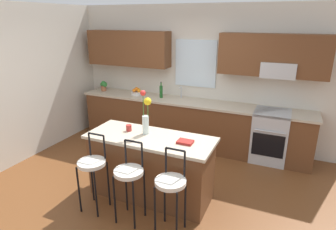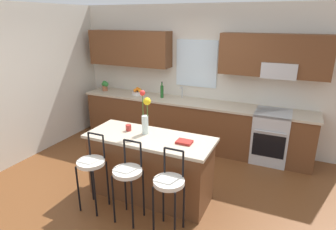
{
  "view_description": "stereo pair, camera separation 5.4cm",
  "coord_description": "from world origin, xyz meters",
  "px_view_note": "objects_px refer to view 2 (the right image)",
  "views": [
    {
      "loc": [
        1.75,
        -3.31,
        2.45
      ],
      "look_at": [
        0.05,
        0.55,
        1.0
      ],
      "focal_mm": 30.45,
      "sensor_mm": 36.0,
      "label": 1
    },
    {
      "loc": [
        1.8,
        -3.29,
        2.45
      ],
      "look_at": [
        0.05,
        0.55,
        1.0
      ],
      "focal_mm": 30.45,
      "sensor_mm": 36.0,
      "label": 2
    }
  ],
  "objects_px": {
    "cookbook": "(184,142)",
    "potted_plant_small": "(105,85)",
    "flower_vase": "(145,114)",
    "bottle_olive_oil": "(162,91)",
    "oven_range": "(271,136)",
    "bar_stool_near": "(92,166)",
    "mug_ceramic": "(128,128)",
    "bar_stool_far": "(169,185)",
    "fruit_bowl_oranges": "(138,92)",
    "bar_stool_middle": "(128,175)",
    "kitchen_island": "(150,166)"
  },
  "relations": [
    {
      "from": "cookbook",
      "to": "potted_plant_small",
      "type": "relative_size",
      "value": 0.91
    },
    {
      "from": "flower_vase",
      "to": "bottle_olive_oil",
      "type": "bearing_deg",
      "value": 108.84
    },
    {
      "from": "oven_range",
      "to": "cookbook",
      "type": "distance_m",
      "value": 2.11
    },
    {
      "from": "oven_range",
      "to": "cookbook",
      "type": "height_order",
      "value": "cookbook"
    },
    {
      "from": "bar_stool_near",
      "to": "bottle_olive_oil",
      "type": "xyz_separation_m",
      "value": [
        -0.16,
        2.43,
        0.41
      ]
    },
    {
      "from": "cookbook",
      "to": "bottle_olive_oil",
      "type": "height_order",
      "value": "bottle_olive_oil"
    },
    {
      "from": "flower_vase",
      "to": "mug_ceramic",
      "type": "relative_size",
      "value": 6.85
    },
    {
      "from": "bar_stool_far",
      "to": "fruit_bowl_oranges",
      "type": "height_order",
      "value": "fruit_bowl_oranges"
    },
    {
      "from": "bar_stool_far",
      "to": "bar_stool_middle",
      "type": "bearing_deg",
      "value": 180.0
    },
    {
      "from": "bar_stool_near",
      "to": "flower_vase",
      "type": "xyz_separation_m",
      "value": [
        0.46,
        0.64,
        0.57
      ]
    },
    {
      "from": "flower_vase",
      "to": "bar_stool_near",
      "type": "bearing_deg",
      "value": -125.39
    },
    {
      "from": "kitchen_island",
      "to": "fruit_bowl_oranges",
      "type": "height_order",
      "value": "fruit_bowl_oranges"
    },
    {
      "from": "bar_stool_middle",
      "to": "fruit_bowl_oranges",
      "type": "height_order",
      "value": "fruit_bowl_oranges"
    },
    {
      "from": "oven_range",
      "to": "potted_plant_small",
      "type": "height_order",
      "value": "potted_plant_small"
    },
    {
      "from": "bar_stool_far",
      "to": "cookbook",
      "type": "height_order",
      "value": "bar_stool_far"
    },
    {
      "from": "oven_range",
      "to": "bar_stool_middle",
      "type": "distance_m",
      "value": 2.81
    },
    {
      "from": "bar_stool_near",
      "to": "bar_stool_middle",
      "type": "relative_size",
      "value": 1.0
    },
    {
      "from": "bar_stool_far",
      "to": "mug_ceramic",
      "type": "relative_size",
      "value": 11.58
    },
    {
      "from": "bar_stool_far",
      "to": "bottle_olive_oil",
      "type": "distance_m",
      "value": 2.77
    },
    {
      "from": "kitchen_island",
      "to": "fruit_bowl_oranges",
      "type": "relative_size",
      "value": 7.33
    },
    {
      "from": "bar_stool_near",
      "to": "fruit_bowl_oranges",
      "type": "relative_size",
      "value": 4.34
    },
    {
      "from": "bar_stool_near",
      "to": "mug_ceramic",
      "type": "height_order",
      "value": "bar_stool_near"
    },
    {
      "from": "mug_ceramic",
      "to": "fruit_bowl_oranges",
      "type": "xyz_separation_m",
      "value": [
        -0.9,
        1.8,
        0.01
      ]
    },
    {
      "from": "bar_stool_far",
      "to": "bar_stool_near",
      "type": "bearing_deg",
      "value": 180.0
    },
    {
      "from": "flower_vase",
      "to": "bottle_olive_oil",
      "type": "relative_size",
      "value": 1.91
    },
    {
      "from": "potted_plant_small",
      "to": "bar_stool_near",
      "type": "bearing_deg",
      "value": -57.6
    },
    {
      "from": "bar_stool_near",
      "to": "flower_vase",
      "type": "height_order",
      "value": "flower_vase"
    },
    {
      "from": "cookbook",
      "to": "kitchen_island",
      "type": "bearing_deg",
      "value": 179.86
    },
    {
      "from": "bar_stool_middle",
      "to": "fruit_bowl_oranges",
      "type": "distance_m",
      "value": 2.77
    },
    {
      "from": "bar_stool_near",
      "to": "oven_range",
      "type": "bearing_deg",
      "value": 50.52
    },
    {
      "from": "bar_stool_near",
      "to": "potted_plant_small",
      "type": "bearing_deg",
      "value": 122.4
    },
    {
      "from": "oven_range",
      "to": "bar_stool_middle",
      "type": "xyz_separation_m",
      "value": [
        -1.43,
        -2.41,
        0.18
      ]
    },
    {
      "from": "bar_stool_middle",
      "to": "flower_vase",
      "type": "distance_m",
      "value": 0.86
    },
    {
      "from": "bar_stool_near",
      "to": "cookbook",
      "type": "xyz_separation_m",
      "value": [
        1.06,
        0.57,
        0.3
      ]
    },
    {
      "from": "bar_stool_far",
      "to": "potted_plant_small",
      "type": "relative_size",
      "value": 4.73
    },
    {
      "from": "bar_stool_middle",
      "to": "mug_ceramic",
      "type": "height_order",
      "value": "bar_stool_middle"
    },
    {
      "from": "kitchen_island",
      "to": "bar_stool_far",
      "type": "distance_m",
      "value": 0.81
    },
    {
      "from": "kitchen_island",
      "to": "cookbook",
      "type": "xyz_separation_m",
      "value": [
        0.51,
        -0.0,
        0.47
      ]
    },
    {
      "from": "kitchen_island",
      "to": "bottle_olive_oil",
      "type": "relative_size",
      "value": 5.46
    },
    {
      "from": "flower_vase",
      "to": "cookbook",
      "type": "relative_size",
      "value": 3.08
    },
    {
      "from": "bar_stool_middle",
      "to": "cookbook",
      "type": "xyz_separation_m",
      "value": [
        0.51,
        0.57,
        0.3
      ]
    },
    {
      "from": "fruit_bowl_oranges",
      "to": "potted_plant_small",
      "type": "bearing_deg",
      "value": -179.59
    },
    {
      "from": "flower_vase",
      "to": "bottle_olive_oil",
      "type": "xyz_separation_m",
      "value": [
        -0.61,
        1.79,
        -0.16
      ]
    },
    {
      "from": "cookbook",
      "to": "fruit_bowl_oranges",
      "type": "distance_m",
      "value": 2.58
    },
    {
      "from": "bar_stool_near",
      "to": "flower_vase",
      "type": "bearing_deg",
      "value": 54.61
    },
    {
      "from": "bar_stool_middle",
      "to": "oven_range",
      "type": "bearing_deg",
      "value": 59.24
    },
    {
      "from": "flower_vase",
      "to": "cookbook",
      "type": "height_order",
      "value": "flower_vase"
    },
    {
      "from": "oven_range",
      "to": "fruit_bowl_oranges",
      "type": "xyz_separation_m",
      "value": [
        -2.7,
        0.03,
        0.52
      ]
    },
    {
      "from": "cookbook",
      "to": "bottle_olive_oil",
      "type": "relative_size",
      "value": 0.62
    },
    {
      "from": "bar_stool_near",
      "to": "bottle_olive_oil",
      "type": "distance_m",
      "value": 2.47
    }
  ]
}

